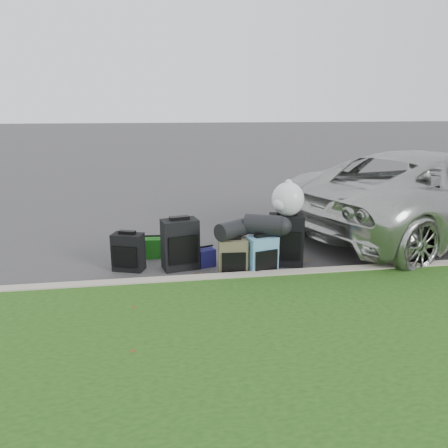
{
  "coord_description": "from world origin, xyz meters",
  "views": [
    {
      "loc": [
        -1.15,
        -6.55,
        2.4
      ],
      "look_at": [
        -0.1,
        0.2,
        0.55
      ],
      "focal_mm": 35.0,
      "sensor_mm": 36.0,
      "label": 1
    }
  ],
  "objects": [
    {
      "name": "suitcase_large_black_right",
      "position": [
        0.78,
        -0.33,
        0.4
      ],
      "size": [
        0.6,
        0.44,
        0.8
      ],
      "primitive_type": "cube",
      "rotation": [
        0.0,
        0.0,
        -0.25
      ],
      "color": "black",
      "rests_on": "ground"
    },
    {
      "name": "tote_navy",
      "position": [
        -0.45,
        -0.2,
        0.14
      ],
      "size": [
        0.31,
        0.27,
        0.28
      ],
      "primitive_type": "cube",
      "rotation": [
        0.0,
        0.0,
        0.31
      ],
      "color": "navy",
      "rests_on": "ground"
    },
    {
      "name": "suitcase_large_black_left",
      "position": [
        -0.84,
        -0.25,
        0.38
      ],
      "size": [
        0.59,
        0.42,
        0.77
      ],
      "primitive_type": "cube",
      "rotation": [
        0.0,
        0.0,
        0.21
      ],
      "color": "black",
      "rests_on": "ground"
    },
    {
      "name": "suitcase_teal",
      "position": [
        0.31,
        -0.75,
        0.3
      ],
      "size": [
        0.47,
        0.35,
        0.6
      ],
      "primitive_type": "cube",
      "rotation": [
        0.0,
        0.0,
        0.25
      ],
      "color": "teal",
      "rests_on": "ground"
    },
    {
      "name": "ground",
      "position": [
        0.0,
        0.0,
        0.0
      ],
      "size": [
        120.0,
        120.0,
        0.0
      ],
      "primitive_type": "plane",
      "color": "#383535",
      "rests_on": "ground"
    },
    {
      "name": "tote_green",
      "position": [
        -1.25,
        0.34,
        0.16
      ],
      "size": [
        0.3,
        0.25,
        0.32
      ],
      "primitive_type": "cube",
      "rotation": [
        0.0,
        0.0,
        -0.09
      ],
      "color": "#1A6917",
      "rests_on": "ground"
    },
    {
      "name": "duffel_right",
      "position": [
        0.34,
        -0.65,
        0.75
      ],
      "size": [
        0.61,
        0.49,
        0.3
      ],
      "primitive_type": "cylinder",
      "rotation": [
        0.0,
        1.57,
        -0.42
      ],
      "color": "black",
      "rests_on": "suitcase_teal"
    },
    {
      "name": "trash_bag",
      "position": [
        0.79,
        -0.34,
        1.05
      ],
      "size": [
        0.49,
        0.49,
        0.49
      ],
      "primitive_type": "sphere",
      "color": "silver",
      "rests_on": "suitcase_large_black_right"
    },
    {
      "name": "curb",
      "position": [
        0.0,
        -1.0,
        0.07
      ],
      "size": [
        120.0,
        0.18,
        0.15
      ],
      "primitive_type": "cube",
      "color": "#9E937F",
      "rests_on": "ground"
    },
    {
      "name": "suitcase_olive",
      "position": [
        -0.11,
        -0.71,
        0.28
      ],
      "size": [
        0.43,
        0.29,
        0.57
      ],
      "primitive_type": "cube",
      "rotation": [
        0.0,
        0.0,
        -0.08
      ],
      "color": "#453E2B",
      "rests_on": "ground"
    },
    {
      "name": "suv",
      "position": [
        3.99,
        0.83,
        0.81
      ],
      "size": [
        6.37,
        4.55,
        1.61
      ],
      "primitive_type": "imported",
      "rotation": [
        0.0,
        0.0,
        1.93
      ],
      "color": "#B7B7B2",
      "rests_on": "ground"
    },
    {
      "name": "suitcase_small_black",
      "position": [
        -1.62,
        -0.2,
        0.28
      ],
      "size": [
        0.51,
        0.39,
        0.57
      ],
      "primitive_type": "cube",
      "rotation": [
        0.0,
        0.0,
        -0.34
      ],
      "color": "black",
      "rests_on": "ground"
    },
    {
      "name": "duffel_left",
      "position": [
        -0.12,
        -0.67,
        0.7
      ],
      "size": [
        0.54,
        0.48,
        0.26
      ],
      "primitive_type": "cylinder",
      "rotation": [
        0.0,
        1.57,
        0.61
      ],
      "color": "black",
      "rests_on": "suitcase_olive"
    }
  ]
}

